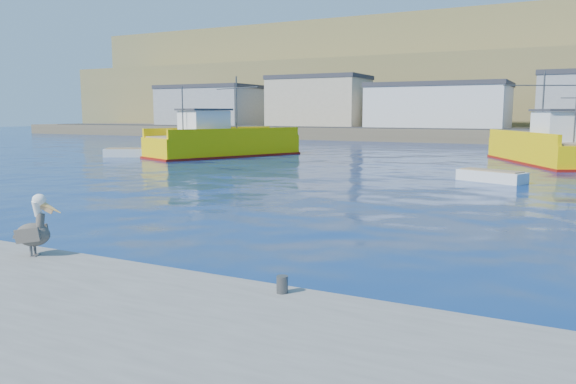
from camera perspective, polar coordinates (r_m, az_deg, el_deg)
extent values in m
plane|color=#071053|center=(14.25, -4.87, -6.55)|extent=(260.00, 260.00, 0.00)
cylinder|color=#4C4C4C|center=(9.79, -0.59, -9.37)|extent=(0.20, 0.20, 0.30)
cube|color=brown|center=(84.03, 22.40, 5.51)|extent=(160.00, 30.00, 1.60)
cube|color=olive|center=(109.93, 23.77, 8.60)|extent=(180.00, 40.00, 14.00)
cube|color=olive|center=(130.08, 24.49, 10.57)|extent=(200.00, 40.00, 24.00)
cube|color=#2D2D2D|center=(73.06, 21.66, 5.93)|extent=(150.00, 5.00, 0.10)
cube|color=gray|center=(96.20, -7.89, 8.54)|extent=(16.00, 10.00, 6.00)
cube|color=#333338|center=(96.29, -7.93, 10.50)|extent=(16.32, 10.20, 0.60)
cube|color=tan|center=(86.26, 3.16, 9.00)|extent=(14.00, 9.00, 7.00)
cube|color=#333338|center=(86.41, 3.18, 11.52)|extent=(14.28, 9.18, 0.60)
cube|color=silver|center=(80.56, 15.04, 8.28)|extent=(18.00, 11.00, 5.50)
cube|color=#333338|center=(80.64, 15.12, 10.45)|extent=(18.36, 11.22, 0.60)
cube|color=#FCCB04|center=(47.57, -6.49, 4.65)|extent=(8.98, 13.54, 1.68)
cube|color=#FCCB04|center=(45.84, -5.12, 6.03)|extent=(5.16, 11.73, 0.70)
cube|color=#FCCB04|center=(49.21, -7.81, 6.12)|extent=(5.16, 11.73, 0.70)
cube|color=maroon|center=(47.62, -6.47, 3.71)|extent=(9.16, 13.81, 0.25)
cube|color=#8C7251|center=(47.52, -6.51, 5.72)|extent=(8.47, 12.94, 0.10)
cube|color=white|center=(46.46, -8.53, 6.93)|extent=(4.03, 4.14, 2.00)
cube|color=#333338|center=(46.46, -8.56, 8.28)|extent=(4.37, 4.58, 0.15)
cylinder|color=#4C4C4C|center=(48.21, -5.26, 8.68)|extent=(0.16, 0.16, 5.00)
cylinder|color=#4C4C4C|center=(45.49, -10.66, 7.99)|extent=(0.13, 0.13, 4.00)
cylinder|color=#4C4C4C|center=(48.25, -5.28, 10.46)|extent=(5.57, 2.42, 0.08)
cube|color=#FCCB04|center=(44.37, 24.86, 3.67)|extent=(9.26, 12.81, 1.59)
cube|color=#FCCB04|center=(45.16, 27.25, 5.04)|extent=(5.61, 10.80, 0.70)
cube|color=#FCCB04|center=(43.54, 22.56, 5.24)|extent=(5.61, 10.80, 0.70)
cube|color=maroon|center=(44.42, 24.80, 2.71)|extent=(9.45, 13.06, 0.25)
cube|color=#8C7251|center=(44.32, 24.92, 4.76)|extent=(8.74, 12.22, 0.10)
cube|color=white|center=(42.63, 26.01, 6.01)|extent=(4.01, 4.06, 2.00)
cube|color=#333338|center=(42.62, 26.11, 7.48)|extent=(4.36, 4.48, 0.15)
cylinder|color=#4C4C4C|center=(45.40, 24.47, 7.94)|extent=(0.16, 0.16, 5.00)
cylinder|color=#4C4C4C|center=(40.97, 27.19, 7.15)|extent=(0.13, 0.13, 4.00)
cylinder|color=#4C4C4C|center=(45.44, 24.58, 9.83)|extent=(5.31, 2.73, 0.08)
cube|color=#BE4F1E|center=(55.98, 26.63, 4.81)|extent=(3.20, 6.41, 0.70)
cube|color=silver|center=(48.34, -15.74, 3.76)|extent=(4.27, 3.23, 0.82)
cube|color=#8C7251|center=(48.31, -15.76, 4.28)|extent=(3.76, 2.76, 0.08)
cube|color=silver|center=(31.39, 19.95, 1.38)|extent=(3.71, 2.52, 0.70)
cube|color=#8C7251|center=(31.35, 19.98, 2.07)|extent=(3.29, 2.14, 0.07)
cylinder|color=#595451|center=(13.39, -24.64, -5.45)|extent=(0.08, 0.08, 0.26)
cube|color=#595451|center=(13.40, -24.44, -5.96)|extent=(0.16, 0.15, 0.01)
cylinder|color=#595451|center=(13.53, -24.32, -5.29)|extent=(0.08, 0.08, 0.26)
cube|color=#595451|center=(13.54, -24.12, -5.80)|extent=(0.16, 0.15, 0.01)
ellipsoid|color=#38332D|center=(13.38, -24.48, -3.97)|extent=(0.86, 0.71, 0.51)
cube|color=#38332D|center=(13.22, -24.97, -4.04)|extent=(0.55, 0.29, 0.37)
cube|color=#38332D|center=(13.56, -24.18, -3.70)|extent=(0.55, 0.29, 0.37)
cube|color=#38332D|center=(13.55, -25.69, -4.15)|extent=(0.24, 0.21, 0.11)
cylinder|color=#38332D|center=(13.25, -23.88, -2.81)|extent=(0.27, 0.31, 0.40)
cylinder|color=white|center=(13.22, -24.13, -1.52)|extent=(0.26, 0.31, 0.38)
ellipsoid|color=white|center=(13.17, -23.95, -0.73)|extent=(0.37, 0.34, 0.26)
cone|color=gold|center=(13.09, -23.00, -1.44)|extent=(0.52, 0.33, 0.35)
cube|color=tan|center=(13.14, -23.36, -1.59)|extent=(0.30, 0.17, 0.22)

